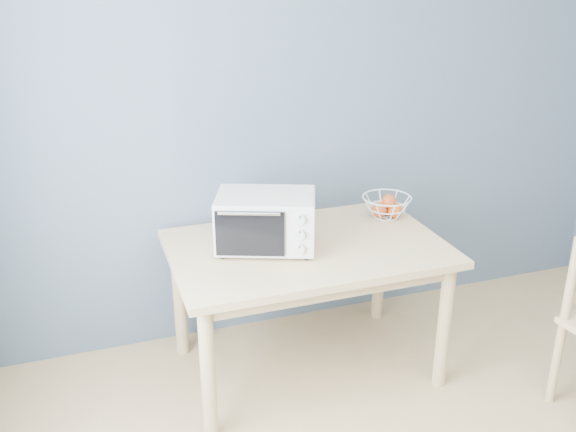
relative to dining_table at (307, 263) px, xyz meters
name	(u,v)px	position (x,y,z in m)	size (l,w,h in m)	color
dining_table	(307,263)	(0.00, 0.00, 0.00)	(1.40, 0.90, 0.75)	#D4B37F
toaster_oven	(262,220)	(-0.23, 0.04, 0.25)	(0.57, 0.48, 0.29)	beige
fruit_basket	(386,206)	(0.55, 0.20, 0.17)	(0.31, 0.31, 0.14)	silver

